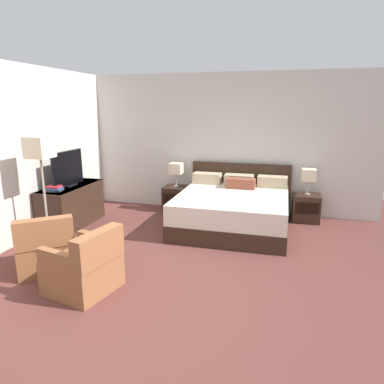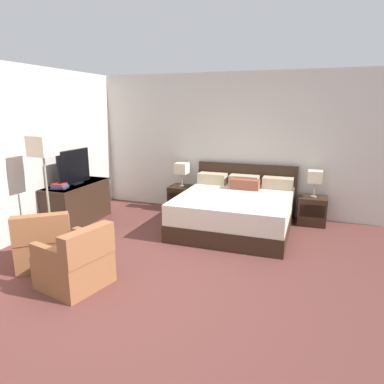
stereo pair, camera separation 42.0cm
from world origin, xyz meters
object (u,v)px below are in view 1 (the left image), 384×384
(nightstand_left, at_px, (176,199))
(table_lamp_right, at_px, (309,175))
(table_lamp_left, at_px, (176,169))
(book_blue_cover, at_px, (55,189))
(bed, at_px, (233,209))
(nightstand_right, at_px, (306,208))
(tv, at_px, (68,169))
(floor_lamp, at_px, (40,155))
(book_red_cover, at_px, (54,190))
(armchair_companion, at_px, (85,268))
(dresser, at_px, (72,205))
(armchair_by_window, at_px, (46,249))
(book_small_top, at_px, (54,187))

(nightstand_left, distance_m, table_lamp_right, 2.61)
(table_lamp_left, relative_size, book_blue_cover, 2.08)
(bed, relative_size, nightstand_right, 3.92)
(tv, relative_size, floor_lamp, 0.49)
(book_red_cover, relative_size, armchair_companion, 0.31)
(dresser, distance_m, armchair_by_window, 1.75)
(table_lamp_right, distance_m, armchair_companion, 4.22)
(table_lamp_right, bearing_deg, dresser, -161.65)
(dresser, relative_size, book_small_top, 6.17)
(nightstand_right, xyz_separation_m, book_blue_cover, (-4.06, -1.76, 0.52))
(table_lamp_left, distance_m, armchair_companion, 3.35)
(table_lamp_right, relative_size, armchair_by_window, 0.50)
(tv, height_order, armchair_companion, tv)
(nightstand_left, xyz_separation_m, book_small_top, (-1.54, -1.76, 0.55))
(book_blue_cover, bearing_deg, table_lamp_left, 49.12)
(table_lamp_right, height_order, dresser, table_lamp_right)
(bed, xyz_separation_m, table_lamp_left, (-1.27, 0.70, 0.54))
(table_lamp_left, xyz_separation_m, book_red_cover, (-1.54, -1.76, -0.13))
(nightstand_left, bearing_deg, dresser, -138.59)
(table_lamp_right, distance_m, book_small_top, 4.44)
(nightstand_left, height_order, armchair_by_window, armchair_by_window)
(dresser, bearing_deg, book_small_top, -91.82)
(armchair_by_window, bearing_deg, tv, 113.48)
(book_blue_cover, height_order, floor_lamp, floor_lamp)
(bed, height_order, book_small_top, bed)
(nightstand_left, xyz_separation_m, dresser, (-1.52, -1.34, 0.12))
(dresser, bearing_deg, armchair_by_window, -66.77)
(armchair_companion, bearing_deg, nightstand_right, 51.96)
(bed, height_order, book_blue_cover, bed)
(table_lamp_right, bearing_deg, floor_lamp, -148.53)
(armchair_by_window, relative_size, armchair_companion, 1.17)
(bed, height_order, table_lamp_left, bed)
(tv, bearing_deg, table_lamp_left, 42.02)
(table_lamp_right, xyz_separation_m, book_blue_cover, (-4.06, -1.76, -0.10))
(tv, bearing_deg, armchair_companion, -52.51)
(bed, distance_m, book_blue_cover, 3.02)
(dresser, xyz_separation_m, floor_lamp, (0.25, -0.98, 1.03))
(tv, xyz_separation_m, armchair_companion, (1.48, -1.92, -0.74))
(nightstand_left, bearing_deg, floor_lamp, -118.70)
(table_lamp_left, bearing_deg, armchair_by_window, -105.83)
(armchair_by_window, distance_m, armchair_companion, 0.86)
(tv, bearing_deg, book_small_top, -92.31)
(table_lamp_left, relative_size, book_red_cover, 1.85)
(book_blue_cover, distance_m, floor_lamp, 0.89)
(nightstand_right, relative_size, tv, 0.61)
(nightstand_left, relative_size, armchair_companion, 0.62)
(dresser, relative_size, book_red_cover, 5.15)
(book_blue_cover, bearing_deg, nightstand_right, 23.47)
(nightstand_left, relative_size, book_red_cover, 1.96)
(nightstand_right, height_order, table_lamp_left, table_lamp_left)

